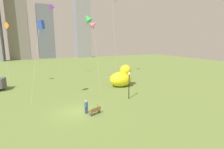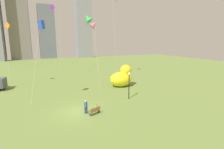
{
  "view_description": "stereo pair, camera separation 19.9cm",
  "coord_description": "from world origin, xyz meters",
  "px_view_note": "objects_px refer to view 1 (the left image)",
  "views": [
    {
      "loc": [
        -4.25,
        -19.47,
        8.61
      ],
      "look_at": [
        6.31,
        3.29,
        3.58
      ],
      "focal_mm": 26.87,
      "sensor_mm": 36.0,
      "label": 1
    },
    {
      "loc": [
        -4.07,
        -19.55,
        8.61
      ],
      "look_at": [
        6.31,
        3.29,
        3.58
      ],
      "focal_mm": 26.87,
      "sensor_mm": 36.0,
      "label": 2
    }
  ],
  "objects_px": {
    "kite_blue": "(41,25)",
    "giant_inflatable_duck": "(121,77)",
    "person_adult": "(86,106)",
    "kite_pink": "(94,25)",
    "park_bench": "(95,111)",
    "lamppost": "(129,80)",
    "kite_green": "(88,18)",
    "kite_orange": "(7,28)",
    "kite_purple": "(53,12)",
    "person_child": "(97,108)"
  },
  "relations": [
    {
      "from": "giant_inflatable_duck",
      "to": "kite_pink",
      "type": "bearing_deg",
      "value": 165.61
    },
    {
      "from": "park_bench",
      "to": "kite_green",
      "type": "bearing_deg",
      "value": 77.35
    },
    {
      "from": "kite_pink",
      "to": "kite_blue",
      "type": "relative_size",
      "value": 1.08
    },
    {
      "from": "park_bench",
      "to": "kite_blue",
      "type": "height_order",
      "value": "kite_blue"
    },
    {
      "from": "kite_green",
      "to": "kite_blue",
      "type": "bearing_deg",
      "value": -168.97
    },
    {
      "from": "kite_orange",
      "to": "giant_inflatable_duck",
      "type": "bearing_deg",
      "value": -23.58
    },
    {
      "from": "person_adult",
      "to": "lamppost",
      "type": "distance_m",
      "value": 8.0
    },
    {
      "from": "kite_green",
      "to": "person_adult",
      "type": "bearing_deg",
      "value": -110.37
    },
    {
      "from": "giant_inflatable_duck",
      "to": "lamppost",
      "type": "xyz_separation_m",
      "value": [
        -2.31,
        -6.74,
        1.1
      ]
    },
    {
      "from": "person_child",
      "to": "kite_pink",
      "type": "distance_m",
      "value": 15.44
    },
    {
      "from": "kite_pink",
      "to": "kite_purple",
      "type": "xyz_separation_m",
      "value": [
        -5.37,
        12.35,
        3.6
      ]
    },
    {
      "from": "kite_green",
      "to": "park_bench",
      "type": "bearing_deg",
      "value": -102.65
    },
    {
      "from": "park_bench",
      "to": "kite_orange",
      "type": "distance_m",
      "value": 23.21
    },
    {
      "from": "lamppost",
      "to": "kite_purple",
      "type": "xyz_separation_m",
      "value": [
        -8.01,
        20.36,
        12.16
      ]
    },
    {
      "from": "person_child",
      "to": "giant_inflatable_duck",
      "type": "relative_size",
      "value": 0.17
    },
    {
      "from": "lamppost",
      "to": "kite_blue",
      "type": "xyz_separation_m",
      "value": [
        -11.39,
        3.4,
        7.74
      ]
    },
    {
      "from": "kite_pink",
      "to": "kite_green",
      "type": "bearing_deg",
      "value": -122.13
    },
    {
      "from": "person_adult",
      "to": "kite_orange",
      "type": "bearing_deg",
      "value": 117.88
    },
    {
      "from": "park_bench",
      "to": "kite_orange",
      "type": "xyz_separation_m",
      "value": [
        -10.09,
        18.16,
        10.35
      ]
    },
    {
      "from": "kite_pink",
      "to": "park_bench",
      "type": "bearing_deg",
      "value": -108.97
    },
    {
      "from": "kite_green",
      "to": "kite_pink",
      "type": "bearing_deg",
      "value": 57.87
    },
    {
      "from": "giant_inflatable_duck",
      "to": "kite_orange",
      "type": "bearing_deg",
      "value": 156.42
    },
    {
      "from": "person_adult",
      "to": "giant_inflatable_duck",
      "type": "relative_size",
      "value": 0.33
    },
    {
      "from": "kite_green",
      "to": "kite_purple",
      "type": "distance_m",
      "value": 16.28
    },
    {
      "from": "kite_green",
      "to": "kite_purple",
      "type": "bearing_deg",
      "value": 101.89
    },
    {
      "from": "lamppost",
      "to": "kite_green",
      "type": "xyz_separation_m",
      "value": [
        -4.71,
        4.7,
        9.13
      ]
    },
    {
      "from": "person_adult",
      "to": "kite_pink",
      "type": "relative_size",
      "value": 0.14
    },
    {
      "from": "person_adult",
      "to": "person_child",
      "type": "bearing_deg",
      "value": 3.27
    },
    {
      "from": "kite_orange",
      "to": "park_bench",
      "type": "bearing_deg",
      "value": -60.94
    },
    {
      "from": "person_adult",
      "to": "kite_pink",
      "type": "bearing_deg",
      "value": 65.65
    },
    {
      "from": "kite_green",
      "to": "kite_purple",
      "type": "relative_size",
      "value": 0.77
    },
    {
      "from": "person_child",
      "to": "kite_orange",
      "type": "distance_m",
      "value": 22.81
    },
    {
      "from": "kite_blue",
      "to": "giant_inflatable_duck",
      "type": "bearing_deg",
      "value": 13.68
    },
    {
      "from": "person_adult",
      "to": "kite_orange",
      "type": "relative_size",
      "value": 0.14
    },
    {
      "from": "lamppost",
      "to": "kite_green",
      "type": "height_order",
      "value": "kite_green"
    },
    {
      "from": "giant_inflatable_duck",
      "to": "kite_pink",
      "type": "relative_size",
      "value": 0.41
    },
    {
      "from": "kite_pink",
      "to": "kite_blue",
      "type": "bearing_deg",
      "value": -152.24
    },
    {
      "from": "person_child",
      "to": "kite_green",
      "type": "xyz_separation_m",
      "value": [
        1.24,
        7.05,
        11.53
      ]
    },
    {
      "from": "kite_blue",
      "to": "kite_orange",
      "type": "height_order",
      "value": "kite_orange"
    },
    {
      "from": "kite_green",
      "to": "kite_pink",
      "type": "height_order",
      "value": "kite_green"
    },
    {
      "from": "park_bench",
      "to": "person_adult",
      "type": "relative_size",
      "value": 0.91
    },
    {
      "from": "person_adult",
      "to": "giant_inflatable_duck",
      "type": "bearing_deg",
      "value": 43.46
    },
    {
      "from": "person_adult",
      "to": "lamppost",
      "type": "relative_size",
      "value": 0.41
    },
    {
      "from": "person_adult",
      "to": "kite_blue",
      "type": "relative_size",
      "value": 0.15
    },
    {
      "from": "kite_blue",
      "to": "kite_orange",
      "type": "distance_m",
      "value": 12.69
    },
    {
      "from": "kite_blue",
      "to": "kite_pink",
      "type": "bearing_deg",
      "value": 27.76
    },
    {
      "from": "lamppost",
      "to": "giant_inflatable_duck",
      "type": "bearing_deg",
      "value": 71.05
    },
    {
      "from": "lamppost",
      "to": "person_adult",
      "type": "bearing_deg",
      "value": -161.73
    },
    {
      "from": "lamppost",
      "to": "kite_pink",
      "type": "xyz_separation_m",
      "value": [
        -2.64,
        8.01,
        8.56
      ]
    },
    {
      "from": "park_bench",
      "to": "lamppost",
      "type": "xyz_separation_m",
      "value": [
        6.48,
        3.18,
        2.41
      ]
    }
  ]
}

